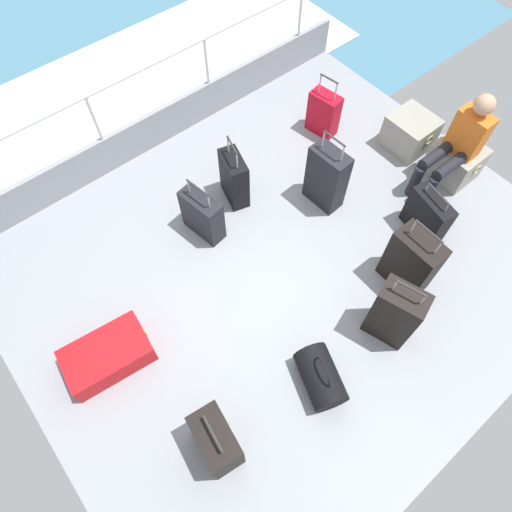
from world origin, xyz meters
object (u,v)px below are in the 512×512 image
passenger_seated (458,144)px  suitcase_2 (427,216)px  duffel_bag (321,377)px  suitcase_4 (234,179)px  cargo_crate_0 (410,133)px  suitcase_6 (411,262)px  suitcase_5 (108,355)px  suitcase_1 (202,215)px  suitcase_8 (395,314)px  suitcase_0 (217,441)px  cargo_crate_1 (455,161)px  suitcase_7 (323,113)px  suitcase_3 (326,178)px

passenger_seated → suitcase_2: size_ratio=1.82×
duffel_bag → suitcase_4: bearing=161.5°
cargo_crate_0 → suitcase_2: 1.19m
suitcase_2 → suitcase_6: suitcase_6 is taller
suitcase_2 → suitcase_5: suitcase_2 is taller
passenger_seated → suitcase_6: (0.56, -1.24, -0.25)m
suitcase_1 → suitcase_2: 2.23m
suitcase_4 → suitcase_6: size_ratio=0.92×
suitcase_4 → suitcase_8: size_ratio=0.92×
passenger_seated → suitcase_4: size_ratio=1.40×
cargo_crate_0 → suitcase_6: (1.15, -1.37, 0.14)m
suitcase_1 → duffel_bag: 1.91m
suitcase_0 → duffel_bag: bearing=82.3°
cargo_crate_1 → suitcase_5: (-0.53, -4.03, -0.08)m
suitcase_0 → passenger_seated: bearing=100.3°
suitcase_2 → duffel_bag: suitcase_2 is taller
cargo_crate_0 → suitcase_7: size_ratio=0.69×
suitcase_4 → suitcase_5: size_ratio=1.03×
suitcase_5 → suitcase_2: bearing=75.5°
cargo_crate_0 → cargo_crate_1: cargo_crate_1 is taller
suitcase_8 → duffel_bag: bearing=-92.2°
cargo_crate_0 → suitcase_0: bearing=-71.3°
suitcase_4 → cargo_crate_1: bearing=58.3°
suitcase_0 → suitcase_2: bearing=97.0°
cargo_crate_1 → suitcase_3: size_ratio=0.57×
suitcase_7 → duffel_bag: 3.02m
duffel_bag → cargo_crate_0: bearing=117.0°
cargo_crate_0 → suitcase_5: size_ratio=0.67×
suitcase_5 → suitcase_6: suitcase_6 is taller
suitcase_0 → suitcase_8: size_ratio=0.76×
suitcase_1 → suitcase_5: bearing=-67.9°
suitcase_4 → suitcase_5: 2.12m
suitcase_1 → suitcase_6: 2.03m
suitcase_1 → suitcase_2: (1.42, 1.73, -0.01)m
suitcase_0 → suitcase_1: bearing=147.0°
suitcase_7 → suitcase_3: bearing=-42.7°
suitcase_1 → suitcase_4: size_ratio=0.89×
cargo_crate_1 → suitcase_4: size_ratio=0.66×
suitcase_5 → suitcase_8: bearing=57.4°
passenger_seated → suitcase_8: (0.81, -1.75, -0.23)m
suitcase_2 → suitcase_5: 3.30m
suitcase_5 → duffel_bag: bearing=44.6°
cargo_crate_1 → passenger_seated: 0.42m
passenger_seated → suitcase_3: bearing=-118.6°
suitcase_1 → suitcase_8: size_ratio=0.82×
suitcase_3 → suitcase_6: bearing=-3.5°
cargo_crate_0 → suitcase_0: 3.87m
suitcase_0 → suitcase_1: suitcase_1 is taller
suitcase_0 → suitcase_7: size_ratio=0.87×
suitcase_1 → suitcase_3: suitcase_3 is taller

